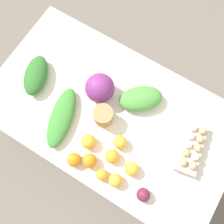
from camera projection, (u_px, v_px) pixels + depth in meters
name	position (u px, v px, depth m)	size (l,w,h in m)	color
ground_plane	(112.00, 136.00, 2.16)	(8.00, 8.00, 0.00)	#70665B
dining_table	(112.00, 117.00, 1.54)	(1.47, 0.83, 0.74)	silver
cabbage_purple	(100.00, 88.00, 1.40)	(0.17, 0.17, 0.17)	#7A2D75
egg_carton	(191.00, 147.00, 1.35)	(0.17, 0.31, 0.09)	beige
paper_bag	(103.00, 116.00, 1.39)	(0.11, 0.11, 0.11)	#A87F51
greens_bunch_scallion	(62.00, 117.00, 1.41)	(0.36, 0.13, 0.07)	#3D8433
greens_bunch_beet_tops	(141.00, 99.00, 1.42)	(0.25, 0.15, 0.10)	#4C933D
greens_bunch_dandelion	(36.00, 75.00, 1.47)	(0.26, 0.13, 0.09)	#2D6B28
beet_root	(143.00, 195.00, 1.29)	(0.07, 0.07, 0.07)	maroon
orange_0	(102.00, 175.00, 1.32)	(0.06, 0.06, 0.06)	orange
orange_1	(116.00, 180.00, 1.31)	(0.07, 0.07, 0.07)	#F9A833
orange_2	(112.00, 156.00, 1.34)	(0.08, 0.08, 0.08)	orange
orange_3	(88.00, 141.00, 1.36)	(0.08, 0.08, 0.08)	#F9A833
orange_4	(90.00, 161.00, 1.33)	(0.08, 0.08, 0.08)	orange
orange_5	(132.00, 169.00, 1.32)	(0.08, 0.08, 0.08)	#F9A833
orange_6	(120.00, 142.00, 1.36)	(0.08, 0.08, 0.08)	#F9A833
orange_7	(74.00, 160.00, 1.34)	(0.08, 0.08, 0.08)	orange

